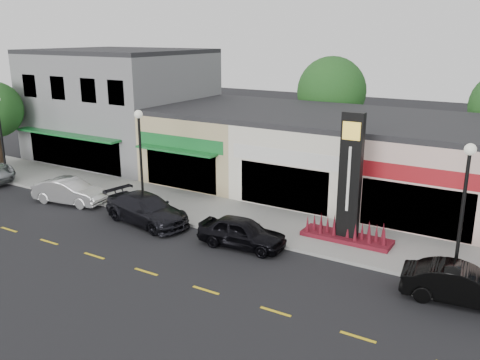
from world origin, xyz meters
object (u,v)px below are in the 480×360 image
Objects in this scene: lamp_east_near at (464,200)px; car_black_sedan at (242,232)px; lamp_west_near at (140,150)px; car_white_van at (70,191)px; car_dark_sedan at (147,209)px; car_black_conv at (461,285)px; pylon_sign at (349,197)px; lamp_west_far at (0,129)px.

lamp_east_near reaches higher than car_black_sedan.
lamp_west_near is 1.33× the size of car_black_sedan.
car_dark_sedan reaches higher than car_white_van.
car_black_sedan is (-8.96, -1.23, -2.77)m from lamp_east_near.
car_dark_sedan is 15.16m from car_black_conv.
pylon_sign reaches higher than car_dark_sedan.
lamp_east_near is at bearing 0.00° from lamp_west_near.
pylon_sign is (11.00, 1.70, -1.20)m from lamp_west_near.
lamp_west_far and lamp_west_near have the same top height.
lamp_east_near is 1.33× the size of car_black_sedan.
lamp_west_near is 0.91× the size of pylon_sign.
lamp_east_near is 15.01m from car_dark_sedan.
lamp_west_far is 1.00× the size of lamp_west_near.
car_dark_sedan is at bearing -163.52° from pylon_sign.
car_black_sedan is at bearing -80.81° from car_dark_sedan.
lamp_west_far reaches higher than car_white_van.
car_black_conv is at bearing -2.79° from lamp_west_far.
car_dark_sedan is (-9.72, -2.87, -1.53)m from pylon_sign.
car_dark_sedan reaches higher than car_black_conv.
car_dark_sedan is (1.28, -1.18, -2.73)m from lamp_west_near.
lamp_west_far is 19.28m from car_black_sedan.
pylon_sign is at bearing 4.22° from lamp_west_far.
lamp_west_near is 16.00m from lamp_east_near.
car_dark_sedan is at bearing -42.53° from lamp_west_near.
pylon_sign reaches higher than lamp_east_near.
pylon_sign is at bearing -89.64° from car_white_van.
car_white_van is (-15.64, -2.75, -1.56)m from pylon_sign.
lamp_west_far is at bearing 180.00° from lamp_east_near.
car_white_van is (-4.64, -1.05, -2.76)m from lamp_west_near.
car_black_sedan is at bearing -9.93° from lamp_west_near.
lamp_west_near is 1.00× the size of lamp_east_near.
car_dark_sedan is (13.28, -1.18, -2.73)m from lamp_west_far.
lamp_west_near is 1.30× the size of car_black_conv.
lamp_west_near is at bearing 57.22° from car_dark_sedan.
lamp_west_near is 5.50m from car_white_van.
car_dark_sedan is at bearing -5.07° from lamp_west_far.
lamp_west_far is at bearing 94.68° from car_dark_sedan.
car_black_sedan reaches higher than car_black_conv.
car_white_van is (7.36, -1.05, -2.76)m from lamp_west_far.
car_black_conv is at bearing -4.81° from lamp_west_near.
lamp_west_far is 7.93m from car_white_van.
lamp_west_far reaches higher than car_dark_sedan.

